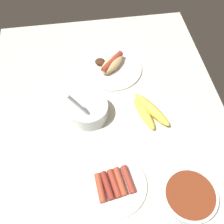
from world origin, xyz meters
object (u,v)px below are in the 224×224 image
bowl_coleslaw (88,110)px  plate_hotdog_assembled (112,66)px  plate_sausages (114,185)px  banana_bunch (149,111)px  bowl_chili (189,196)px

bowl_coleslaw → plate_hotdog_assembled: size_ratio=0.64×
plate_sausages → bowl_coleslaw: bearing=-169.2°
plate_hotdog_assembled → bowl_coleslaw: bearing=-28.1°
banana_bunch → bowl_chili: size_ratio=1.06×
banana_bunch → bowl_chili: bowl_chili is taller
plate_sausages → bowl_chili: size_ratio=1.26×
plate_sausages → bowl_chili: (7.39, 22.14, 1.52)cm
plate_hotdog_assembled → bowl_chili: size_ratio=1.52×
plate_sausages → banana_bunch: 30.71cm
bowl_chili → banana_bunch: bearing=-171.2°
bowl_coleslaw → bowl_chili: 45.05cm
plate_sausages → banana_bunch: (-25.53, 17.05, 0.87)cm
bowl_coleslaw → banana_bunch: size_ratio=0.91×
plate_sausages → banana_bunch: size_ratio=1.19×
plate_hotdog_assembled → bowl_chili: plate_hotdog_assembled is taller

